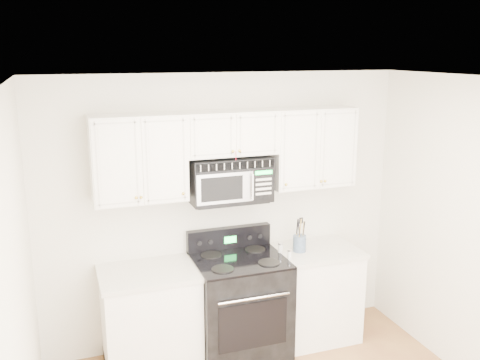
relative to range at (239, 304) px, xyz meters
name	(u,v)px	position (x,y,z in m)	size (l,w,h in m)	color
room	(305,284)	(-0.03, -1.40, 0.82)	(3.51, 3.51, 2.61)	olive
base_cabinet_left	(151,322)	(-0.83, 0.04, -0.06)	(0.86, 0.65, 0.92)	white
base_cabinet_right	(311,296)	(0.77, 0.04, -0.06)	(0.86, 0.65, 0.92)	white
range	(239,304)	(0.00, 0.00, 0.00)	(0.83, 0.75, 1.14)	black
upper_cabinets	(230,148)	(-0.03, 0.18, 1.45)	(2.44, 0.37, 0.75)	white
microwave	(230,179)	(-0.04, 0.16, 1.17)	(0.74, 0.42, 0.41)	black
utensil_crock	(300,242)	(0.62, 0.03, 0.52)	(0.13, 0.13, 0.33)	slate
shaker_salt	(280,248)	(0.42, 0.03, 0.49)	(0.05, 0.05, 0.11)	silver
shaker_pepper	(290,254)	(0.44, -0.13, 0.48)	(0.04, 0.04, 0.09)	silver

